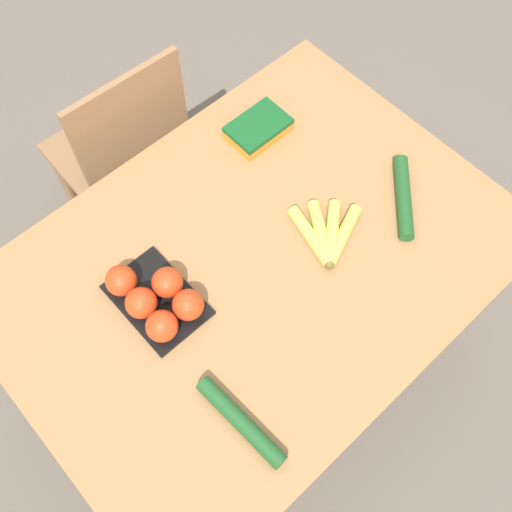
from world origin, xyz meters
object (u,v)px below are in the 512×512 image
Objects in this scene: carrot_bag at (258,128)px; cucumber_near at (241,421)px; banana_bunch at (327,235)px; chair at (126,155)px; cucumber_far at (404,197)px; tomato_pack at (156,299)px.

carrot_bag is 0.85m from cucumber_near.
banana_bunch is 0.40m from carrot_bag.
chair reaches higher than carrot_bag.
cucumber_far is (0.74, 0.15, 0.00)m from cucumber_near.
chair is at bearing 70.67° from cucumber_near.
tomato_pack reaches higher than carrot_bag.
cucumber_near is at bearing -96.52° from tomato_pack.
chair is 3.63× the size of tomato_pack.
tomato_pack is 1.21× the size of cucumber_far.
chair reaches higher than cucumber_near.
tomato_pack is 0.73m from cucumber_far.
cucumber_near and cucumber_far have the same top height.
chair is at bearing 64.17° from tomato_pack.
cucumber_far is (0.14, -0.45, -0.01)m from carrot_bag.
tomato_pack is 0.61m from carrot_bag.
carrot_bag is at bearing 123.71° from chair.
carrot_bag is 0.83× the size of cucumber_far.
chair is at bearing 121.82° from carrot_bag.
cucumber_near is at bearing -168.44° from cucumber_far.
chair is 5.28× the size of carrot_bag.
cucumber_near is (-0.04, -0.36, -0.02)m from tomato_pack.
banana_bunch is 0.48m from tomato_pack.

